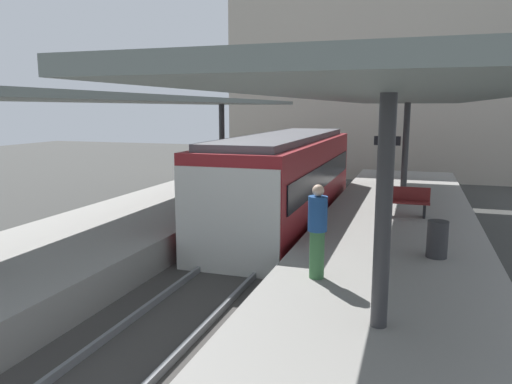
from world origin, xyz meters
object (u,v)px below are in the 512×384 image
object	(u,v)px
platform_bench	(405,200)
passenger_near_bench	(317,230)
litter_bin	(437,239)
commuter_train	(284,181)
passenger_far_end	(194,168)
passenger_mid_platform	(223,163)
platform_sign	(387,153)

from	to	relation	value
platform_bench	passenger_near_bench	bearing A→B (deg)	-103.24
passenger_near_bench	litter_bin	bearing A→B (deg)	43.24
commuter_train	litter_bin	world-z (taller)	commuter_train
commuter_train	passenger_near_bench	bearing A→B (deg)	-70.44
commuter_train	passenger_far_end	distance (m)	4.25
passenger_mid_platform	litter_bin	bearing A→B (deg)	-44.21
commuter_train	passenger_far_end	world-z (taller)	commuter_train
platform_bench	passenger_mid_platform	size ratio (longest dim) A/B	0.79
platform_bench	litter_bin	distance (m)	4.13
passenger_mid_platform	passenger_far_end	distance (m)	1.65
platform_bench	platform_sign	distance (m)	3.03
passenger_near_bench	passenger_mid_platform	bearing A→B (deg)	120.68
platform_bench	litter_bin	world-z (taller)	platform_bench
platform_bench	litter_bin	xyz separation A→B (m)	(0.76, -4.06, -0.06)
platform_bench	passenger_mid_platform	bearing A→B (deg)	152.45
commuter_train	passenger_mid_platform	size ratio (longest dim) A/B	6.12
litter_bin	platform_bench	bearing A→B (deg)	100.61
passenger_far_end	litter_bin	bearing A→B (deg)	-36.10
platform_bench	litter_bin	bearing A→B (deg)	-79.39
platform_bench	passenger_far_end	world-z (taller)	passenger_far_end
platform_sign	passenger_mid_platform	distance (m)	6.75
platform_bench	passenger_near_bench	distance (m)	6.32
commuter_train	passenger_far_end	xyz separation A→B (m)	(-4.02, 1.35, 0.14)
platform_bench	platform_sign	size ratio (longest dim) A/B	0.63
platform_sign	passenger_far_end	bearing A→B (deg)	-177.00
commuter_train	platform_bench	size ratio (longest dim) A/B	7.70
commuter_train	passenger_mid_platform	distance (m)	4.45
passenger_near_bench	passenger_mid_platform	xyz separation A→B (m)	(-5.92, 9.98, -0.01)
passenger_near_bench	platform_bench	bearing A→B (deg)	76.76
platform_sign	passenger_near_bench	xyz separation A→B (m)	(-0.70, -8.83, -0.69)
commuter_train	passenger_mid_platform	bearing A→B (deg)	139.75
platform_bench	commuter_train	bearing A→B (deg)	166.31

